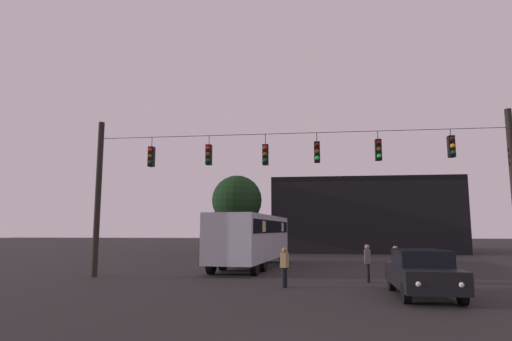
{
  "coord_description": "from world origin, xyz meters",
  "views": [
    {
      "loc": [
        0.71,
        -6.8,
        2.18
      ],
      "look_at": [
        -1.54,
        11.07,
        4.68
      ],
      "focal_mm": 30.04,
      "sensor_mm": 36.0,
      "label": 1
    }
  ],
  "objects_px": {
    "city_bus": "(252,235)",
    "pedestrian_crossing_right": "(285,265)",
    "pedestrian_crossing_center": "(396,263)",
    "car_near_right": "(422,272)",
    "tree_left_silhouette": "(237,201)",
    "pedestrian_crossing_left": "(368,261)"
  },
  "relations": [
    {
      "from": "city_bus",
      "to": "pedestrian_crossing_right",
      "type": "xyz_separation_m",
      "value": [
        2.38,
        -8.41,
        -1.03
      ]
    },
    {
      "from": "car_near_right",
      "to": "pedestrian_crossing_center",
      "type": "relative_size",
      "value": 2.88
    },
    {
      "from": "pedestrian_crossing_center",
      "to": "pedestrian_crossing_right",
      "type": "relative_size",
      "value": 1.01
    },
    {
      "from": "city_bus",
      "to": "pedestrian_crossing_center",
      "type": "height_order",
      "value": "city_bus"
    },
    {
      "from": "city_bus",
      "to": "pedestrian_crossing_left",
      "type": "distance_m",
      "value": 8.67
    },
    {
      "from": "city_bus",
      "to": "car_near_right",
      "type": "distance_m",
      "value": 12.41
    },
    {
      "from": "pedestrian_crossing_left",
      "to": "tree_left_silhouette",
      "type": "bearing_deg",
      "value": 113.58
    },
    {
      "from": "pedestrian_crossing_left",
      "to": "pedestrian_crossing_right",
      "type": "bearing_deg",
      "value": -149.25
    },
    {
      "from": "car_near_right",
      "to": "pedestrian_crossing_right",
      "type": "bearing_deg",
      "value": 159.3
    },
    {
      "from": "city_bus",
      "to": "pedestrian_crossing_center",
      "type": "distance_m",
      "value": 9.65
    },
    {
      "from": "car_near_right",
      "to": "pedestrian_crossing_right",
      "type": "distance_m",
      "value": 4.97
    },
    {
      "from": "city_bus",
      "to": "tree_left_silhouette",
      "type": "height_order",
      "value": "tree_left_silhouette"
    },
    {
      "from": "pedestrian_crossing_center",
      "to": "pedestrian_crossing_right",
      "type": "distance_m",
      "value": 4.78
    },
    {
      "from": "pedestrian_crossing_right",
      "to": "pedestrian_crossing_center",
      "type": "bearing_deg",
      "value": 20.76
    },
    {
      "from": "tree_left_silhouette",
      "to": "pedestrian_crossing_center",
      "type": "bearing_deg",
      "value": -64.31
    },
    {
      "from": "city_bus",
      "to": "pedestrian_crossing_left",
      "type": "height_order",
      "value": "city_bus"
    },
    {
      "from": "pedestrian_crossing_center",
      "to": "pedestrian_crossing_right",
      "type": "bearing_deg",
      "value": -159.24
    },
    {
      "from": "car_near_right",
      "to": "city_bus",
      "type": "bearing_deg",
      "value": 124.67
    },
    {
      "from": "city_bus",
      "to": "pedestrian_crossing_left",
      "type": "bearing_deg",
      "value": -48.04
    },
    {
      "from": "pedestrian_crossing_left",
      "to": "pedestrian_crossing_center",
      "type": "bearing_deg",
      "value": -16.08
    },
    {
      "from": "car_near_right",
      "to": "pedestrian_crossing_right",
      "type": "height_order",
      "value": "car_near_right"
    },
    {
      "from": "pedestrian_crossing_right",
      "to": "tree_left_silhouette",
      "type": "height_order",
      "value": "tree_left_silhouette"
    }
  ]
}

